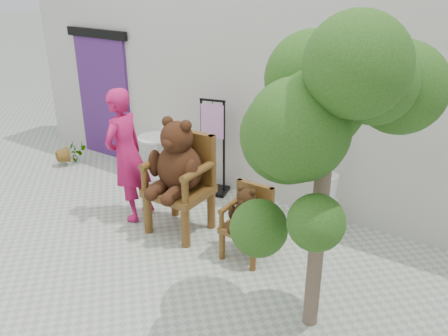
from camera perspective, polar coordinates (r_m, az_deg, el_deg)
name	(u,v)px	position (r m, az deg, el deg)	size (l,w,h in m)	color
ground_plane	(131,276)	(5.78, -11.09, -12.59)	(60.00, 60.00, 0.00)	#A4A997
back_wall	(264,94)	(7.43, 4.84, 8.88)	(9.00, 1.00, 3.00)	beige
doorway	(104,95)	(8.93, -14.24, 8.53)	(1.40, 0.11, 2.33)	#4A2267
chair_big	(179,168)	(6.18, -5.43, -0.03)	(0.76, 0.84, 1.59)	#4D2F10
chair_small	(247,215)	(5.74, 2.83, -5.73)	(0.52, 0.51, 0.95)	#4D2F10
person	(127,156)	(6.65, -11.56, 1.47)	(0.67, 0.44, 1.84)	#B61654
cafe_table	(157,151)	(8.06, -8.11, 1.99)	(0.60, 0.60, 0.70)	white
display_stand	(213,158)	(7.33, -1.34, 1.22)	(0.52, 0.45, 1.51)	black
stool_bucket	(326,187)	(6.40, 12.21, -2.25)	(0.32, 0.32, 1.45)	white
tree	(325,111)	(4.04, 12.01, 6.73)	(1.66, 1.58, 3.08)	brown
potted_plant	(70,152)	(8.94, -18.00, 1.84)	(0.43, 0.37, 0.48)	#183A0F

